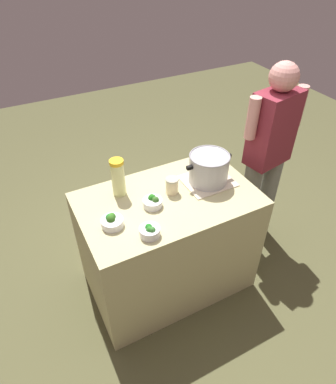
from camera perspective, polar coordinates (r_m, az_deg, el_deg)
ground_plane at (r=2.84m, az=0.00°, el=-14.44°), size 8.00×8.00×0.00m
counter_slab at (r=2.51m, az=0.00°, el=-8.56°), size 1.17×0.71×0.86m
dish_cloth at (r=2.37m, az=6.63°, el=1.87°), size 0.33×0.29×0.01m
cooking_pot at (r=2.30m, az=6.83°, el=4.05°), size 0.34×0.27×0.20m
lemonade_pitcher at (r=2.19m, az=-8.35°, el=2.43°), size 0.09×0.09×0.26m
mason_jar at (r=2.22m, az=0.67°, el=1.09°), size 0.09×0.09×0.11m
broccoli_bowl_front at (r=2.03m, az=-9.37°, el=-4.84°), size 0.13×0.13×0.08m
broccoli_bowl_center at (r=2.14m, az=-2.56°, el=-1.67°), size 0.12×0.12×0.08m
broccoli_bowl_back at (r=1.95m, az=-3.06°, el=-6.54°), size 0.12×0.12×0.08m
person_cook at (r=2.73m, az=16.27°, el=6.04°), size 0.50×0.26×1.57m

